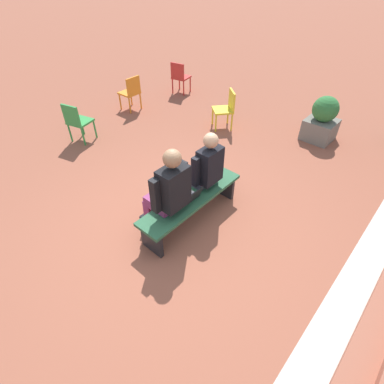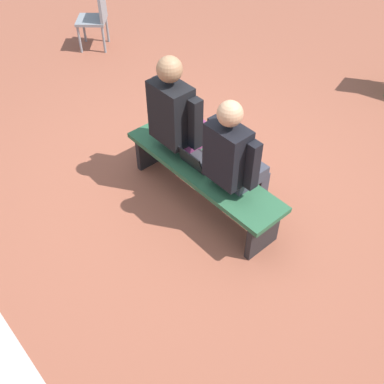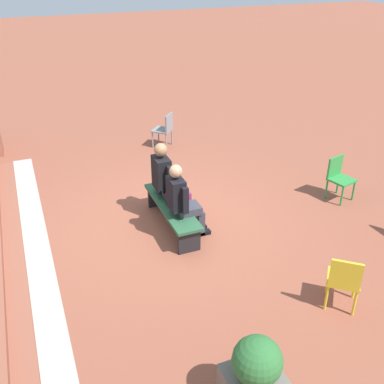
% 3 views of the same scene
% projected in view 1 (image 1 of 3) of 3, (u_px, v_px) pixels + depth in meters
% --- Properties ---
extents(ground_plane, '(60.00, 60.00, 0.00)m').
position_uv_depth(ground_plane, '(180.00, 225.00, 4.50)').
color(ground_plane, brown).
extents(concrete_strip, '(7.94, 0.40, 0.01)m').
position_uv_depth(concrete_strip, '(339.00, 312.00, 3.43)').
color(concrete_strip, '#B7B2A8').
rests_on(concrete_strip, ground).
extents(bench, '(1.80, 0.44, 0.45)m').
position_uv_depth(bench, '(192.00, 202.00, 4.36)').
color(bench, '#285638').
rests_on(bench, ground).
extents(person_student, '(0.54, 0.69, 1.35)m').
position_uv_depth(person_student, '(204.00, 170.00, 4.36)').
color(person_student, '#383842').
rests_on(person_student, ground).
extents(person_adult, '(0.60, 0.75, 1.43)m').
position_uv_depth(person_adult, '(168.00, 191.00, 3.92)').
color(person_adult, '#7F2D5B').
rests_on(person_adult, ground).
extents(laptop, '(0.32, 0.29, 0.21)m').
position_uv_depth(laptop, '(189.00, 197.00, 4.23)').
color(laptop, black).
rests_on(laptop, bench).
extents(plastic_chair_far_right, '(0.59, 0.59, 0.84)m').
position_uv_depth(plastic_chair_far_right, '(226.00, 107.00, 6.59)').
color(plastic_chair_far_right, gold).
rests_on(plastic_chair_far_right, ground).
extents(plastic_chair_mid_courtyard, '(0.43, 0.43, 0.84)m').
position_uv_depth(plastic_chair_mid_courtyard, '(131.00, 91.00, 7.31)').
color(plastic_chair_mid_courtyard, orange).
rests_on(plastic_chair_mid_courtyard, ground).
extents(plastic_chair_by_pillar, '(0.50, 0.50, 0.84)m').
position_uv_depth(plastic_chair_by_pillar, '(180.00, 76.00, 8.15)').
color(plastic_chair_by_pillar, red).
rests_on(plastic_chair_by_pillar, ground).
extents(plastic_chair_near_bench_left, '(0.52, 0.52, 0.84)m').
position_uv_depth(plastic_chair_near_bench_left, '(77.00, 120.00, 6.10)').
color(plastic_chair_near_bench_left, '#2D893D').
rests_on(plastic_chair_near_bench_left, ground).
extents(planter, '(0.60, 0.60, 0.94)m').
position_uv_depth(planter, '(322.00, 120.00, 6.20)').
color(planter, '#6B665B').
rests_on(planter, ground).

